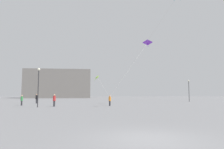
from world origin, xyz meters
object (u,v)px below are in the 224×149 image
object	(u,v)px
person_in_green	(22,100)
kite_lime_diamond	(97,77)
lamppost_west	(38,81)
kite_violet_delta	(147,44)
person_in_red	(54,100)
person_in_orange	(110,100)
building_left_hall	(59,84)
person_in_black	(37,98)
lamppost_east	(189,87)

from	to	relation	value
person_in_green	kite_lime_diamond	xyz separation A→B (m)	(11.44, 8.33, 4.17)
lamppost_west	kite_violet_delta	bearing A→B (deg)	23.31
lamppost_west	kite_lime_diamond	bearing A→B (deg)	58.63
person_in_red	kite_violet_delta	distance (m)	18.58
person_in_green	lamppost_west	bearing A→B (deg)	-48.72
person_in_green	person_in_red	distance (m)	6.18
person_in_orange	building_left_hall	xyz separation A→B (m)	(-18.86, 61.93, 5.31)
person_in_green	person_in_red	world-z (taller)	person_in_red
kite_violet_delta	lamppost_west	size ratio (longest dim) A/B	1.91
person_in_red	kite_violet_delta	world-z (taller)	kite_violet_delta
person_in_orange	person_in_red	bearing A→B (deg)	68.09
person_in_black	lamppost_west	world-z (taller)	lamppost_west
person_in_orange	kite_lime_diamond	xyz separation A→B (m)	(-1.91, 10.31, 4.19)
lamppost_east	lamppost_west	size ratio (longest dim) A/B	0.96
person_in_green	kite_violet_delta	distance (m)	22.69
person_in_black	kite_violet_delta	world-z (taller)	kite_violet_delta
person_in_orange	building_left_hall	size ratio (longest dim) A/B	0.06
person_in_orange	kite_violet_delta	bearing A→B (deg)	-84.27
person_in_orange	kite_violet_delta	world-z (taller)	kite_violet_delta
person_in_green	person_in_orange	xyz separation A→B (m)	(13.36, -1.98, -0.01)
kite_violet_delta	person_in_green	bearing A→B (deg)	-172.42
kite_violet_delta	lamppost_east	size ratio (longest dim) A/B	1.99
person_in_green	building_left_hall	world-z (taller)	building_left_hall
person_in_green	kite_lime_diamond	world-z (taller)	kite_lime_diamond
kite_lime_diamond	lamppost_east	distance (m)	22.30
kite_lime_diamond	kite_violet_delta	distance (m)	11.90
person_in_orange	kite_violet_delta	distance (m)	12.90
person_in_red	kite_violet_delta	bearing A→B (deg)	155.71
building_left_hall	person_in_orange	bearing A→B (deg)	-73.06
person_in_black	kite_violet_delta	size ratio (longest dim) A/B	0.18
kite_lime_diamond	kite_violet_delta	xyz separation A→B (m)	(8.83, -5.63, 5.65)
building_left_hall	lamppost_west	world-z (taller)	building_left_hall
lamppost_east	person_in_black	bearing A→B (deg)	-167.40
person_in_black	person_in_red	bearing A→B (deg)	-40.27
person_in_red	person_in_green	bearing A→B (deg)	-72.63
person_in_black	kite_lime_diamond	bearing A→B (deg)	29.55
building_left_hall	person_in_green	bearing A→B (deg)	-84.75
kite_lime_diamond	lamppost_east	size ratio (longest dim) A/B	2.20
person_in_green	kite_violet_delta	bearing A→B (deg)	9.62
building_left_hall	lamppost_east	world-z (taller)	building_left_hall
person_in_black	person_in_green	bearing A→B (deg)	-71.13
person_in_green	person_in_red	bearing A→B (deg)	-25.67
person_in_black	lamppost_east	xyz separation A→B (m)	(32.67, 7.30, 2.39)
kite_violet_delta	building_left_hall	size ratio (longest dim) A/B	0.35
person_in_black	person_in_orange	bearing A→B (deg)	-12.32
kite_violet_delta	person_in_red	bearing A→B (deg)	-159.38
lamppost_east	kite_lime_diamond	bearing A→B (deg)	-165.22
kite_lime_diamond	lamppost_east	xyz separation A→B (m)	(21.50, 5.67, -1.69)
person_in_red	lamppost_east	xyz separation A→B (m)	(27.48, 16.87, 2.41)
person_in_green	person_in_orange	size ratio (longest dim) A/B	1.02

